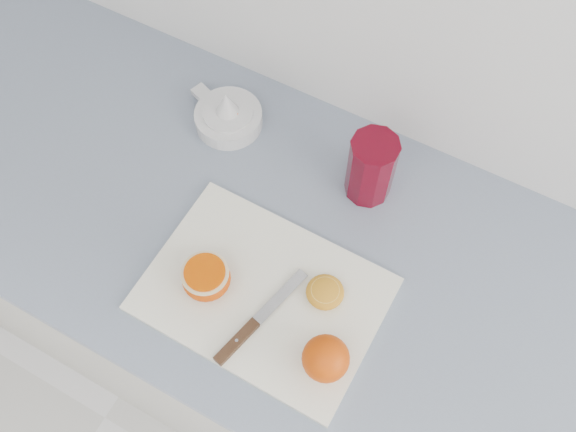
{
  "coord_description": "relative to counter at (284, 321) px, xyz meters",
  "views": [
    {
      "loc": [
        0.19,
        1.27,
        1.89
      ],
      "look_at": [
        -0.05,
        1.71,
        0.96
      ],
      "focal_mm": 40.0,
      "sensor_mm": 36.0,
      "label": 1
    }
  ],
  "objects": [
    {
      "name": "squeezed_shell",
      "position": [
        0.12,
        -0.07,
        0.47
      ],
      "size": [
        0.06,
        0.06,
        0.03
      ],
      "color": "orange",
      "rests_on": "cutting_board"
    },
    {
      "name": "paring_knife",
      "position": [
        0.03,
        -0.19,
        0.46
      ],
      "size": [
        0.06,
        0.2,
        0.01
      ],
      "color": "#452B1B",
      "rests_on": "cutting_board"
    },
    {
      "name": "citrus_juicer",
      "position": [
        -0.21,
        0.17,
        0.47
      ],
      "size": [
        0.16,
        0.13,
        0.09
      ],
      "color": "white",
      "rests_on": "counter"
    },
    {
      "name": "red_tumbler",
      "position": [
        0.09,
        0.16,
        0.51
      ],
      "size": [
        0.09,
        0.09,
        0.14
      ],
      "color": "#5E0313",
      "rests_on": "counter"
    },
    {
      "name": "cutting_board",
      "position": [
        0.02,
        -0.11,
        0.45
      ],
      "size": [
        0.39,
        0.28,
        0.01
      ],
      "primitive_type": "cube",
      "rotation": [
        0.0,
        0.0,
        -0.01
      ],
      "color": "white",
      "rests_on": "counter"
    },
    {
      "name": "whole_orange",
      "position": [
        0.17,
        -0.17,
        0.49
      ],
      "size": [
        0.07,
        0.07,
        0.07
      ],
      "color": "#D86200",
      "rests_on": "cutting_board"
    },
    {
      "name": "half_orange",
      "position": [
        -0.06,
        -0.14,
        0.48
      ],
      "size": [
        0.08,
        0.08,
        0.05
      ],
      "color": "#D86200",
      "rests_on": "cutting_board"
    },
    {
      "name": "counter",
      "position": [
        0.0,
        0.0,
        0.0
      ],
      "size": [
        2.63,
        0.64,
        0.89
      ],
      "color": "beige",
      "rests_on": "ground"
    }
  ]
}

